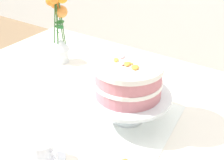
# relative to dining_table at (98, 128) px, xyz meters

# --- Properties ---
(dining_table) EXTENTS (1.40, 1.00, 0.74)m
(dining_table) POSITION_rel_dining_table_xyz_m (0.00, 0.00, 0.00)
(dining_table) COLOR white
(dining_table) RESTS_ON ground
(linen_napkin) EXTENTS (0.36, 0.36, 0.00)m
(linen_napkin) POSITION_rel_dining_table_xyz_m (0.13, -0.00, 0.09)
(linen_napkin) COLOR white
(linen_napkin) RESTS_ON dining_table
(cake_stand) EXTENTS (0.29, 0.29, 0.10)m
(cake_stand) POSITION_rel_dining_table_xyz_m (0.13, -0.00, 0.18)
(cake_stand) COLOR silver
(cake_stand) RESTS_ON linen_napkin
(layer_cake) EXTENTS (0.23, 0.23, 0.12)m
(layer_cake) POSITION_rel_dining_table_xyz_m (0.13, -0.00, 0.25)
(layer_cake) COLOR #CC7A84
(layer_cake) RESTS_ON cake_stand
(flower_vase) EXTENTS (0.09, 0.09, 0.32)m
(flower_vase) POSITION_rel_dining_table_xyz_m (-0.36, 0.21, 0.25)
(flower_vase) COLOR silver
(flower_vase) RESTS_ON dining_table
(teacup) EXTENTS (0.13, 0.13, 0.07)m
(teacup) POSITION_rel_dining_table_xyz_m (0.04, -0.31, 0.12)
(teacup) COLOR white
(teacup) RESTS_ON dining_table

